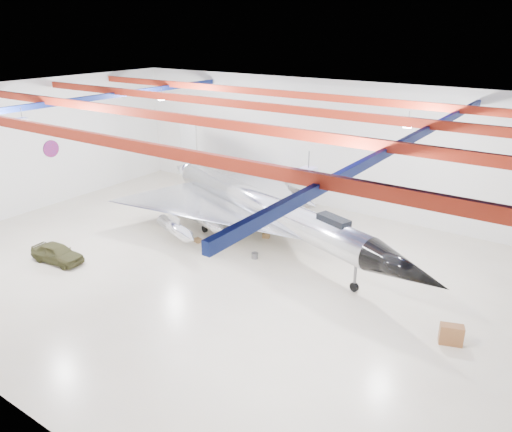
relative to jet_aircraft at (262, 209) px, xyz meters
The scene contains 15 objects.
floor 5.91m from the jet_aircraft, 92.00° to the right, with size 40.00×40.00×0.00m, color #B9AC93.
wall_back 10.12m from the jet_aircraft, 91.10° to the left, with size 40.00×40.00×0.00m, color silver.
wall_left 21.08m from the jet_aircraft, 165.24° to the right, with size 30.00×30.00×0.00m, color silver.
ceiling 9.96m from the jet_aircraft, 92.00° to the right, with size 40.00×40.00×0.00m, color #0A0F38.
ceiling_structure 9.40m from the jet_aircraft, 92.00° to the right, with size 39.50×29.50×1.08m.
wall_roundel 20.54m from the jet_aircraft, behind, with size 1.50×1.50×0.10m, color #B21414.
jet_aircraft is the anchor object (origin of this frame).
jeep 14.54m from the jet_aircraft, 131.37° to the right, with size 1.57×3.91×1.33m, color #3D3C1E.
desk 16.05m from the jet_aircraft, 19.09° to the right, with size 1.16×0.58×1.06m, color brown.
crate_ply 5.38m from the jet_aircraft, 143.07° to the right, with size 0.46×0.37×0.32m, color olive.
toolbox_red 4.62m from the jet_aircraft, 83.07° to the left, with size 0.49×0.39×0.34m, color maroon.
engine_drum 3.82m from the jet_aircraft, 65.86° to the right, with size 0.47×0.47×0.42m, color #59595B.
crate_small 6.35m from the jet_aircraft, 148.36° to the left, with size 0.39×0.31×0.28m, color #59595B.
oil_barrel 2.50m from the jet_aircraft, 99.29° to the left, with size 0.54×0.43×0.37m, color olive.
spares_box 5.32m from the jet_aircraft, 52.58° to the left, with size 0.46×0.46×0.41m, color #59595B.
Camera 1 is at (19.24, -23.07, 15.17)m, focal length 35.00 mm.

